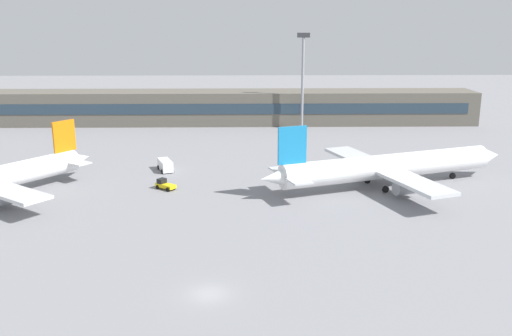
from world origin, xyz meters
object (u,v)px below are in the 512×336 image
Objects in this scene: airplane_mid at (390,166)px; service_van_white at (165,165)px; floodlight_tower_west at (303,74)px; baggage_tug_yellow at (165,185)px.

service_van_white is at bearing 164.64° from airplane_mid.
airplane_mid is 1.85× the size of floodlight_tower_west.
baggage_tug_yellow is (-38.52, -0.98, -2.78)m from airplane_mid.
baggage_tug_yellow is 62.31m from floodlight_tower_west.
baggage_tug_yellow is 12.09m from service_van_white.
baggage_tug_yellow is at bearing -118.01° from floodlight_tower_west.
baggage_tug_yellow is at bearing -178.54° from airplane_mid.
airplane_mid reaches higher than baggage_tug_yellow.
service_van_white is (-40.07, 11.01, -2.47)m from airplane_mid.
airplane_mid reaches higher than service_van_white.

